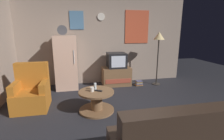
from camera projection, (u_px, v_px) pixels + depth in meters
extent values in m
plane|color=#232328|center=(124.00, 119.00, 3.18)|extent=(12.00, 12.00, 0.00)
cube|color=gray|center=(103.00, 41.00, 5.21)|extent=(5.20, 0.10, 2.61)
cube|color=#C64C2D|center=(137.00, 27.00, 5.26)|extent=(0.76, 0.02, 1.00)
cube|color=teal|center=(77.00, 20.00, 4.86)|extent=(0.40, 0.02, 0.52)
cylinder|color=silver|center=(101.00, 17.00, 4.97)|extent=(0.22, 0.03, 0.22)
cube|color=beige|center=(66.00, 63.00, 4.74)|extent=(0.60, 0.60, 1.50)
cylinder|color=silver|center=(74.00, 57.00, 4.45)|extent=(0.02, 0.02, 0.36)
cylinder|color=#4C4C51|center=(62.00, 30.00, 4.45)|extent=(0.26, 0.04, 0.26)
cube|color=brown|center=(116.00, 76.00, 5.13)|extent=(0.84, 0.52, 0.55)
cube|color=#AD4733|center=(118.00, 81.00, 4.89)|extent=(0.76, 0.01, 0.13)
cube|color=black|center=(116.00, 60.00, 5.01)|extent=(0.54, 0.50, 0.44)
cube|color=silver|center=(118.00, 62.00, 4.77)|extent=(0.41, 0.01, 0.33)
cylinder|color=#332D28|center=(156.00, 84.00, 5.23)|extent=(0.24, 0.24, 0.02)
cylinder|color=#332D28|center=(158.00, 62.00, 5.07)|extent=(0.04, 0.04, 1.40)
cone|color=#F2D18C|center=(159.00, 36.00, 4.89)|extent=(0.32, 0.32, 0.22)
cylinder|color=brown|center=(97.00, 110.00, 3.51)|extent=(0.72, 0.72, 0.04)
cylinder|color=brown|center=(97.00, 101.00, 3.46)|extent=(0.24, 0.24, 0.40)
cylinder|color=brown|center=(96.00, 92.00, 3.42)|extent=(0.72, 0.72, 0.04)
cylinder|color=silver|center=(95.00, 87.00, 3.46)|extent=(0.05, 0.05, 0.15)
cylinder|color=silver|center=(92.00, 89.00, 3.38)|extent=(0.08, 0.08, 0.09)
cube|color=black|center=(99.00, 91.00, 3.40)|extent=(0.15, 0.11, 0.02)
cube|color=#B2661E|center=(32.00, 100.00, 3.57)|extent=(0.68, 0.68, 0.40)
cube|color=#B2661E|center=(32.00, 75.00, 3.70)|extent=(0.68, 0.16, 0.56)
cube|color=#B2661E|center=(16.00, 87.00, 3.44)|extent=(0.12, 0.60, 0.20)
cube|color=#B2661E|center=(44.00, 86.00, 3.55)|extent=(0.12, 0.60, 0.20)
cube|color=#38281E|center=(202.00, 132.00, 1.67)|extent=(1.70, 0.20, 0.52)
cube|color=#B88647|center=(139.00, 85.00, 5.13)|extent=(0.22, 0.15, 0.02)
cube|color=#C65E3A|center=(139.00, 84.00, 5.13)|extent=(0.20, 0.16, 0.02)
cube|color=#454C6D|center=(139.00, 84.00, 5.12)|extent=(0.22, 0.18, 0.02)
cube|color=tan|center=(139.00, 83.00, 5.12)|extent=(0.17, 0.12, 0.03)
cube|color=olive|center=(139.00, 82.00, 5.11)|extent=(0.19, 0.13, 0.03)
cube|color=#545178|center=(139.00, 81.00, 5.10)|extent=(0.18, 0.14, 0.03)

